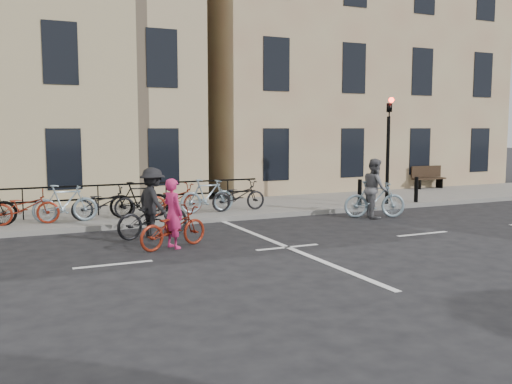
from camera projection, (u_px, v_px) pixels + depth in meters
name	position (u px, v px, depth m)	size (l,w,h in m)	color
ground	(287.00, 247.00, 13.23)	(120.00, 120.00, 0.00)	black
sidewalk	(74.00, 219.00, 16.96)	(46.00, 4.00, 0.15)	slate
building_east	(326.00, 59.00, 28.03)	(14.00, 10.00, 12.00)	tan
traffic_light	(388.00, 137.00, 19.46)	(0.18, 0.30, 3.90)	black
bollard_east	(360.00, 193.00, 19.09)	(0.14, 0.14, 0.90)	black
bollard_west	(416.00, 190.00, 20.09)	(0.14, 0.14, 0.90)	black
bench	(428.00, 176.00, 24.73)	(1.60, 0.41, 0.97)	black
parked_bikes	(103.00, 202.00, 16.32)	(10.40, 1.23, 1.05)	black
cyclist_pink	(173.00, 224.00, 13.13)	(1.92, 1.21, 1.62)	maroon
cyclist_grey	(375.00, 194.00, 17.53)	(1.96, 1.18, 1.83)	#829BAA
cyclist_dark	(153.00, 210.00, 14.42)	(2.10, 1.28, 1.77)	black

